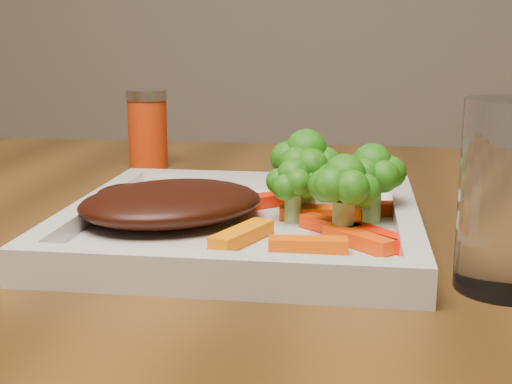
# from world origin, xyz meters

# --- Properties ---
(plate) EXTENTS (0.27, 0.27, 0.01)m
(plate) POSITION_xyz_m (0.14, -0.22, 0.76)
(plate) COLOR silver
(plate) RESTS_ON dining_table
(steak) EXTENTS (0.19, 0.18, 0.03)m
(steak) POSITION_xyz_m (0.08, -0.23, 0.78)
(steak) COLOR black
(steak) RESTS_ON plate
(broccoli_0) EXTENTS (0.08, 0.08, 0.07)m
(broccoli_0) POSITION_xyz_m (0.19, -0.18, 0.80)
(broccoli_0) COLOR #0F5D12
(broccoli_0) RESTS_ON plate
(broccoli_1) EXTENTS (0.06, 0.06, 0.06)m
(broccoli_1) POSITION_xyz_m (0.24, -0.21, 0.79)
(broccoli_1) COLOR #306D12
(broccoli_1) RESTS_ON plate
(broccoli_2) EXTENTS (0.07, 0.07, 0.06)m
(broccoli_2) POSITION_xyz_m (0.22, -0.25, 0.79)
(broccoli_2) COLOR #126C14
(broccoli_2) RESTS_ON plate
(broccoli_3) EXTENTS (0.06, 0.06, 0.06)m
(broccoli_3) POSITION_xyz_m (0.18, -0.21, 0.79)
(broccoli_3) COLOR #2C7513
(broccoli_3) RESTS_ON plate
(carrot_0) EXTENTS (0.05, 0.02, 0.01)m
(carrot_0) POSITION_xyz_m (0.20, -0.29, 0.77)
(carrot_0) COLOR #F75604
(carrot_0) RESTS_ON plate
(carrot_1) EXTENTS (0.05, 0.05, 0.01)m
(carrot_1) POSITION_xyz_m (0.24, -0.27, 0.77)
(carrot_1) COLOR #FF1B04
(carrot_1) RESTS_ON plate
(carrot_2) EXTENTS (0.04, 0.06, 0.01)m
(carrot_2) POSITION_xyz_m (0.15, -0.27, 0.77)
(carrot_2) COLOR orange
(carrot_2) RESTS_ON plate
(carrot_3) EXTENTS (0.05, 0.02, 0.01)m
(carrot_3) POSITION_xyz_m (0.25, -0.18, 0.77)
(carrot_3) COLOR #F83104
(carrot_3) RESTS_ON plate
(carrot_4) EXTENTS (0.06, 0.05, 0.01)m
(carrot_4) POSITION_xyz_m (0.15, -0.17, 0.77)
(carrot_4) COLOR red
(carrot_4) RESTS_ON plate
(carrot_5) EXTENTS (0.05, 0.04, 0.01)m
(carrot_5) POSITION_xyz_m (0.21, -0.24, 0.77)
(carrot_5) COLOR #F23003
(carrot_5) RESTS_ON plate
(carrot_6) EXTENTS (0.07, 0.02, 0.01)m
(carrot_6) POSITION_xyz_m (0.20, -0.20, 0.77)
(carrot_6) COLOR #EE4103
(carrot_6) RESTS_ON plate
(spice_shaker) EXTENTS (0.06, 0.06, 0.09)m
(spice_shaker) POSITION_xyz_m (-0.02, 0.05, 0.80)
(spice_shaker) COLOR #C0300A
(spice_shaker) RESTS_ON dining_table
(drinking_glass) EXTENTS (0.07, 0.07, 0.12)m
(drinking_glass) POSITION_xyz_m (0.32, -0.31, 0.81)
(drinking_glass) COLOR white
(drinking_glass) RESTS_ON dining_table
(carrot_7) EXTENTS (0.05, 0.05, 0.01)m
(carrot_7) POSITION_xyz_m (0.23, -0.27, 0.77)
(carrot_7) COLOR #FF4004
(carrot_7) RESTS_ON plate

